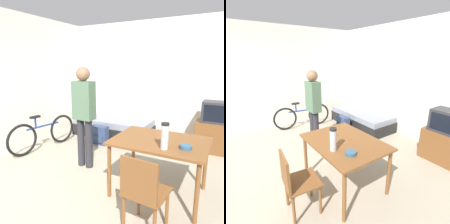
% 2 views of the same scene
% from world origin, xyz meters
% --- Properties ---
extents(wall_back, '(5.09, 0.06, 2.70)m').
position_xyz_m(wall_back, '(0.00, 3.91, 1.35)').
color(wall_back, silver).
rests_on(wall_back, ground_plane).
extents(wall_left, '(0.06, 4.88, 2.70)m').
position_xyz_m(wall_left, '(-2.08, 1.94, 1.35)').
color(wall_left, silver).
rests_on(wall_left, ground_plane).
extents(daybed, '(1.87, 0.83, 0.42)m').
position_xyz_m(daybed, '(-0.74, 3.38, 0.21)').
color(daybed, black).
rests_on(daybed, ground_plane).
extents(tv, '(0.69, 0.42, 1.01)m').
position_xyz_m(tv, '(1.48, 3.44, 0.46)').
color(tv, brown).
rests_on(tv, ground_plane).
extents(dining_table, '(1.18, 0.90, 0.75)m').
position_xyz_m(dining_table, '(0.96, 1.52, 0.66)').
color(dining_table, brown).
rests_on(dining_table, ground_plane).
extents(wooden_chair, '(0.45, 0.45, 0.85)m').
position_xyz_m(wooden_chair, '(1.04, 0.71, 0.49)').
color(wooden_chair, brown).
rests_on(wooden_chair, ground_plane).
extents(bicycle, '(0.28, 1.57, 0.72)m').
position_xyz_m(bicycle, '(-1.58, 1.95, 0.32)').
color(bicycle, black).
rests_on(bicycle, ground_plane).
extents(person_standing, '(0.34, 0.22, 1.66)m').
position_xyz_m(person_standing, '(-0.37, 1.70, 0.97)').
color(person_standing, '#28282D').
rests_on(person_standing, ground_plane).
extents(thermos_flask, '(0.09, 0.09, 0.31)m').
position_xyz_m(thermos_flask, '(1.08, 1.24, 0.92)').
color(thermos_flask, '#B7B7BC').
rests_on(thermos_flask, dining_table).
extents(mate_bowl, '(0.14, 0.14, 0.05)m').
position_xyz_m(mate_bowl, '(1.30, 1.36, 0.77)').
color(mate_bowl, '#335670').
rests_on(mate_bowl, dining_table).
extents(backpack, '(0.37, 0.21, 0.40)m').
position_xyz_m(backpack, '(-0.73, 2.73, 0.20)').
color(backpack, navy).
rests_on(backpack, ground_plane).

